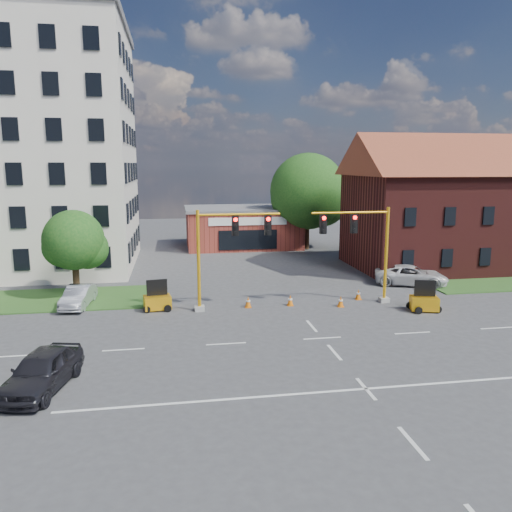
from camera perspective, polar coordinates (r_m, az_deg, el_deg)
name	(u,v)px	position (r m, az deg, el deg)	size (l,w,h in m)	color
ground	(322,338)	(26.37, 7.57, -9.30)	(120.00, 120.00, 0.00)	#3D3D40
lane_markings	(341,360)	(23.71, 9.72, -11.66)	(60.00, 36.00, 0.01)	silver
office_block	(20,147)	(47.34, -25.35, 11.20)	(18.40, 15.40, 20.60)	beige
brick_shop	(243,227)	(54.61, -1.55, 3.37)	(12.40, 8.40, 4.30)	maroon
townhouse_row	(470,199)	(47.23, 23.29, 6.02)	(21.00, 11.00, 11.50)	#4A1816
tree_large	(312,194)	(52.85, 6.37, 7.08)	(8.33, 7.93, 10.06)	#322012
tree_nw_front	(77,242)	(35.25, -19.76, 1.47)	(4.20, 4.00, 5.93)	#322012
signal_mast_west	(226,247)	(30.27, -3.50, 1.02)	(5.30, 0.60, 6.20)	gray
signal_mast_east	(362,244)	(32.33, 12.05, 1.41)	(5.30, 0.60, 6.20)	gray
trailer_west	(157,301)	(31.43, -11.21, -5.06)	(1.76, 1.32, 1.84)	#FFB215
trailer_east	(424,302)	(32.31, 18.66, -4.99)	(1.84, 1.46, 1.84)	#FFB215
cone_a	(290,300)	(31.90, 3.93, -5.09)	(0.40, 0.40, 0.70)	orange
cone_b	(248,302)	(31.45, -0.91, -5.30)	(0.40, 0.40, 0.70)	orange
cone_c	(358,295)	(33.94, 11.62, -4.33)	(0.40, 0.40, 0.70)	orange
cone_d	(341,302)	(32.02, 9.65, -5.16)	(0.40, 0.40, 0.70)	orange
pickup_white	(411,275)	(38.88, 17.30, -2.12)	(2.44, 5.28, 1.47)	silver
sedan_dark	(42,371)	(22.02, -23.28, -11.93)	(1.88, 4.68, 1.60)	black
sedan_silver_front	(78,296)	(33.47, -19.63, -4.36)	(1.41, 4.04, 1.33)	#B2B4BA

